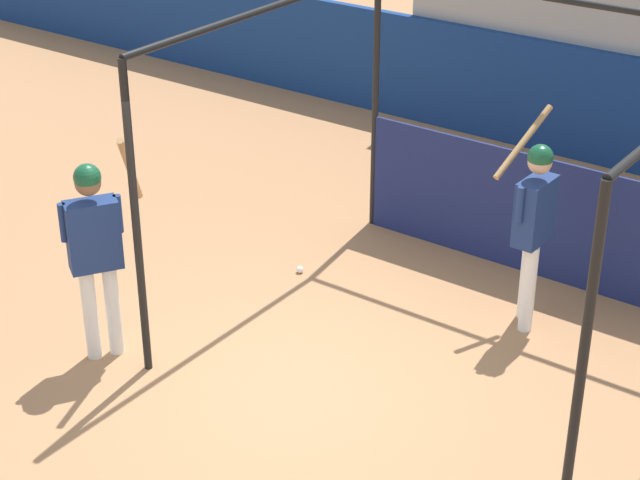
{
  "coord_description": "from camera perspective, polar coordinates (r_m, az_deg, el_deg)",
  "views": [
    {
      "loc": [
        4.67,
        -6.06,
        5.33
      ],
      "look_at": [
        -0.27,
        0.76,
        1.02
      ],
      "focal_mm": 60.0,
      "sensor_mm": 36.0,
      "label": 1
    }
  ],
  "objects": [
    {
      "name": "ground_plane",
      "position": [
        9.32,
        -1.41,
        -7.79
      ],
      "size": [
        60.0,
        60.0,
        0.0
      ],
      "primitive_type": "plane",
      "color": "#A8754C"
    },
    {
      "name": "outfield_wall",
      "position": [
        13.9,
        14.3,
        6.89
      ],
      "size": [
        24.0,
        0.12,
        1.45
      ],
      "color": "navy",
      "rests_on": "ground"
    },
    {
      "name": "bleacher_section",
      "position": [
        14.84,
        16.52,
        10.49
      ],
      "size": [
        5.4,
        2.4,
        2.73
      ],
      "color": "#9E9E99",
      "rests_on": "ground"
    },
    {
      "name": "batting_cage",
      "position": [
        10.24,
        10.23,
        2.91
      ],
      "size": [
        3.99,
        3.68,
        2.87
      ],
      "color": "black",
      "rests_on": "ground"
    },
    {
      "name": "player_batter",
      "position": [
        9.86,
        11.33,
        1.19
      ],
      "size": [
        0.53,
        0.91,
        1.97
      ],
      "rotation": [
        0.0,
        0.0,
        1.54
      ],
      "color": "white",
      "rests_on": "ground"
    },
    {
      "name": "player_waiting",
      "position": [
        9.37,
        -11.9,
        -0.09
      ],
      "size": [
        0.59,
        0.8,
        2.14
      ],
      "rotation": [
        0.0,
        0.0,
        1.01
      ],
      "color": "white",
      "rests_on": "ground"
    },
    {
      "name": "baseball",
      "position": [
        11.03,
        -1.08,
        -1.58
      ],
      "size": [
        0.07,
        0.07,
        0.07
      ],
      "color": "white",
      "rests_on": "ground"
    }
  ]
}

